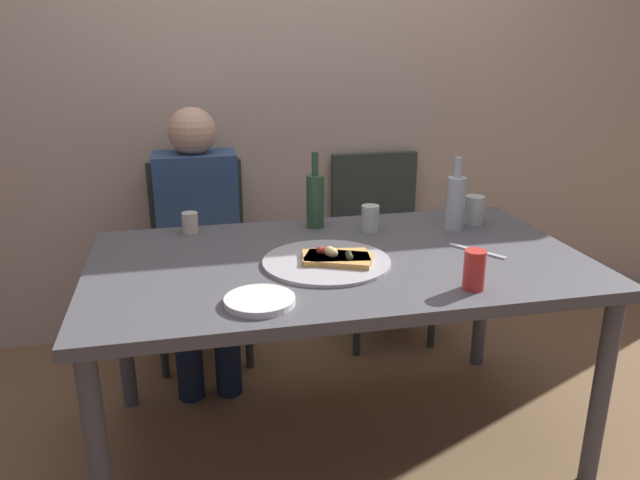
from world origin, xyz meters
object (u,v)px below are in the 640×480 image
Objects in this scene: dining_table at (339,276)px; tumbler_far at (474,210)px; beer_bottle at (315,199)px; wine_bottle at (455,202)px; soda_can at (474,270)px; chair_left at (200,247)px; pizza_slice_last at (338,258)px; pizza_slice_extra at (335,256)px; pizza_tray at (327,262)px; tumbler_near at (370,218)px; guest_in_sweater at (199,230)px; chair_right at (380,234)px; wine_glass at (190,223)px; plate_stack at (260,301)px; table_knife at (477,251)px.

tumbler_far is at bearing 22.60° from dining_table.
beer_bottle reaches higher than dining_table.
wine_bottle is 2.33× the size of soda_can.
beer_bottle is 0.33× the size of chair_left.
pizza_slice_extra is at bearing 104.24° from pizza_slice_last.
pizza_slice_last is (0.03, -0.02, 0.02)m from pizza_tray.
chair_left is (-0.97, 0.66, -0.34)m from wine_bottle.
wine_bottle is 2.78× the size of tumbler_near.
soda_can is at bearing -47.11° from dining_table.
beer_bottle is 2.62× the size of tumbler_far.
pizza_slice_last is at bearing -29.84° from pizza_tray.
chair_left is 0.77× the size of guest_in_sweater.
tumbler_near is 0.72m from chair_right.
wine_bottle is at bearing 145.74° from chair_left.
wine_bottle is 0.13m from tumbler_far.
pizza_slice_extra is 2.94× the size of wine_glass.
chair_right is 0.77× the size of guest_in_sweater.
pizza_slice_extra is at bearing 139.25° from soda_can.
beer_bottle reaches higher than pizza_slice_extra.
tumbler_far is 1.12m from wine_glass.
wine_glass is 1.10m from soda_can.
pizza_slice_last is 0.28× the size of chair_left.
pizza_slice_extra is at bearing -154.69° from tumbler_far.
wine_bottle is at bearing 32.61° from plate_stack.
soda_can reaches higher than wine_glass.
chair_left is at bearing 0.00° from chair_right.
pizza_slice_extra is 1.06m from chair_right.
pizza_slice_last is at bearing -75.76° from pizza_slice_extra.
soda_can is at bearing 122.39° from chair_left.
pizza_tray is 1.03m from chair_left.
table_knife is (0.98, -0.44, -0.04)m from wine_glass.
pizza_slice_last reaches higher than dining_table.
soda_can is (-0.30, -0.61, 0.00)m from tumbler_far.
tumbler_far reaches higher than plate_stack.
table_knife is at bearing -96.61° from wine_bottle.
chair_right is (0.49, 0.92, -0.23)m from pizza_tray.
wine_glass is 0.09× the size of chair_left.
beer_bottle is at bearing 65.59° from plate_stack.
pizza_slice_last is 0.51m from table_knife.
tumbler_far reaches higher than tumbler_near.
chair_left is at bearing 114.60° from pizza_slice_last.
soda_can is 1.27m from chair_right.
plate_stack is (-0.26, -0.27, 0.00)m from pizza_tray.
chair_left is (-0.64, 0.61, -0.28)m from tumbler_near.
chair_right reaches higher than pizza_slice_extra.
soda_can is at bearing -40.75° from pizza_slice_extra.
beer_bottle is at bearing 140.86° from guest_in_sweater.
pizza_tray is 5.33× the size of wine_glass.
chair_right is at bearing 63.40° from dining_table.
chair_left is (0.04, 0.48, -0.27)m from wine_glass.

